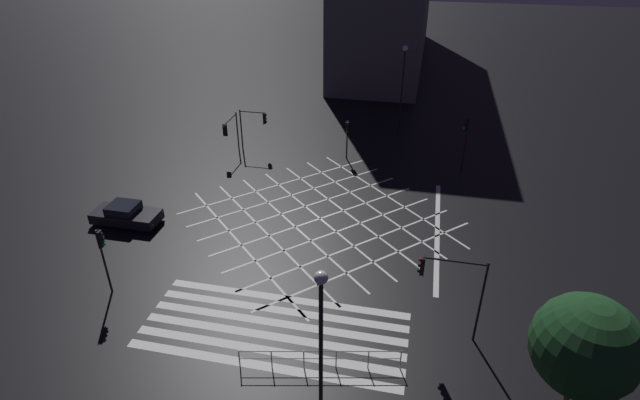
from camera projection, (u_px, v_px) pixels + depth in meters
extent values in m
plane|color=black|center=(320.00, 218.00, 32.70)|extent=(200.00, 200.00, 0.00)
cube|color=silver|center=(287.00, 299.00, 25.82)|extent=(12.69, 0.50, 0.01)
cube|color=silver|center=(282.00, 311.00, 25.06)|extent=(12.69, 0.50, 0.01)
cube|color=silver|center=(277.00, 323.00, 24.29)|extent=(12.69, 0.50, 0.01)
cube|color=silver|center=(272.00, 336.00, 23.53)|extent=(12.69, 0.50, 0.01)
cube|color=silver|center=(266.00, 350.00, 22.77)|extent=(12.69, 0.50, 0.01)
cube|color=silver|center=(260.00, 365.00, 22.00)|extent=(12.69, 0.50, 0.01)
cube|color=silver|center=(373.00, 262.00, 28.58)|extent=(11.06, 11.06, 0.01)
cube|color=silver|center=(241.00, 245.00, 30.05)|extent=(11.06, 11.06, 0.01)
cube|color=silver|center=(354.00, 246.00, 29.96)|extent=(11.06, 11.06, 0.01)
cube|color=silver|center=(269.00, 236.00, 30.93)|extent=(11.06, 11.06, 0.01)
cube|color=silver|center=(336.00, 232.00, 31.33)|extent=(11.06, 11.06, 0.01)
cube|color=silver|center=(295.00, 227.00, 31.82)|extent=(11.06, 11.06, 0.01)
cube|color=silver|center=(320.00, 218.00, 32.70)|extent=(11.06, 11.06, 0.01)
cube|color=silver|center=(320.00, 218.00, 32.70)|extent=(11.06, 11.06, 0.01)
cube|color=silver|center=(305.00, 206.00, 34.08)|extent=(11.06, 11.06, 0.01)
cube|color=silver|center=(343.00, 211.00, 33.59)|extent=(11.06, 11.06, 0.01)
cube|color=silver|center=(291.00, 195.00, 35.45)|extent=(11.06, 11.06, 0.01)
cube|color=silver|center=(366.00, 203.00, 34.47)|extent=(11.06, 11.06, 0.01)
cube|color=silver|center=(279.00, 185.00, 36.82)|extent=(11.06, 11.06, 0.01)
cube|color=silver|center=(387.00, 196.00, 35.36)|extent=(11.06, 11.06, 0.01)
cube|color=silver|center=(437.00, 232.00, 31.31)|extent=(0.30, 12.69, 0.01)
cube|color=beige|center=(365.00, 23.00, 81.84)|extent=(0.06, 1.40, 1.80)
cube|color=beige|center=(362.00, 27.00, 78.87)|extent=(0.06, 1.40, 1.80)
cube|color=black|center=(358.00, 32.00, 75.89)|extent=(0.06, 1.40, 1.80)
cube|color=beige|center=(355.00, 36.00, 72.92)|extent=(0.06, 1.40, 1.80)
cube|color=beige|center=(351.00, 41.00, 69.94)|extent=(0.06, 1.40, 1.80)
cube|color=black|center=(347.00, 47.00, 66.97)|extent=(0.06, 1.40, 1.80)
cube|color=black|center=(343.00, 53.00, 64.00)|extent=(0.06, 1.40, 1.80)
cube|color=beige|center=(338.00, 60.00, 61.02)|extent=(0.06, 1.40, 1.80)
cube|color=beige|center=(332.00, 67.00, 58.05)|extent=(0.06, 1.40, 1.80)
cube|color=black|center=(326.00, 75.00, 55.07)|extent=(0.06, 1.40, 1.80)
cube|color=beige|center=(363.00, 1.00, 76.96)|extent=(0.06, 1.40, 1.80)
cube|color=black|center=(359.00, 5.00, 73.99)|extent=(0.06, 1.40, 1.80)
cube|color=beige|center=(356.00, 8.00, 71.01)|extent=(0.06, 1.40, 1.80)
cube|color=beige|center=(352.00, 12.00, 68.04)|extent=(0.06, 1.40, 1.80)
cube|color=beige|center=(348.00, 17.00, 65.06)|extent=(0.06, 1.40, 1.80)
cube|color=black|center=(343.00, 22.00, 62.09)|extent=(0.06, 1.40, 1.80)
cube|color=black|center=(338.00, 27.00, 59.12)|extent=(0.06, 1.40, 1.80)
cube|color=beige|center=(333.00, 33.00, 56.14)|extent=(0.06, 1.40, 1.80)
cube|color=black|center=(326.00, 39.00, 53.17)|extent=(0.06, 1.40, 1.80)
cube|color=black|center=(327.00, 1.00, 51.26)|extent=(0.06, 1.40, 1.80)
cylinder|color=black|center=(241.00, 130.00, 41.45)|extent=(0.11, 0.11, 3.58)
cylinder|color=black|center=(252.00, 112.00, 40.45)|extent=(2.10, 0.09, 0.09)
cube|color=black|center=(265.00, 118.00, 40.48)|extent=(0.16, 0.28, 0.90)
sphere|color=black|center=(266.00, 115.00, 40.31)|extent=(0.18, 0.18, 0.18)
sphere|color=orange|center=(266.00, 118.00, 40.46)|extent=(0.18, 0.18, 0.18)
sphere|color=black|center=(266.00, 122.00, 40.61)|extent=(0.18, 0.18, 0.18)
cube|color=black|center=(264.00, 118.00, 40.49)|extent=(0.02, 0.36, 0.98)
cylinder|color=black|center=(465.00, 145.00, 37.88)|extent=(0.11, 0.11, 4.28)
cube|color=black|center=(466.00, 124.00, 37.09)|extent=(0.16, 0.28, 0.90)
sphere|color=black|center=(465.00, 121.00, 36.96)|extent=(0.18, 0.18, 0.18)
sphere|color=black|center=(465.00, 124.00, 37.11)|extent=(0.18, 0.18, 0.18)
sphere|color=green|center=(464.00, 128.00, 37.26)|extent=(0.18, 0.18, 0.18)
cube|color=black|center=(467.00, 125.00, 37.07)|extent=(0.02, 0.36, 0.98)
cylinder|color=black|center=(237.00, 131.00, 41.76)|extent=(0.11, 0.11, 3.25)
cylinder|color=black|center=(230.00, 119.00, 39.93)|extent=(0.09, 2.59, 0.09)
cube|color=black|center=(225.00, 131.00, 39.06)|extent=(0.28, 0.16, 0.90)
sphere|color=red|center=(224.00, 127.00, 38.81)|extent=(0.18, 0.18, 0.18)
sphere|color=black|center=(224.00, 131.00, 38.96)|extent=(0.18, 0.18, 0.18)
sphere|color=black|center=(225.00, 135.00, 39.11)|extent=(0.18, 0.18, 0.18)
cube|color=black|center=(225.00, 130.00, 39.13)|extent=(0.36, 0.02, 0.98)
cylinder|color=black|center=(480.00, 303.00, 22.23)|extent=(0.11, 0.11, 4.48)
cylinder|color=black|center=(455.00, 261.00, 21.44)|extent=(2.73, 0.09, 0.09)
cube|color=black|center=(422.00, 266.00, 21.92)|extent=(0.16, 0.28, 0.90)
sphere|color=red|center=(420.00, 260.00, 21.79)|extent=(0.18, 0.18, 0.18)
sphere|color=black|center=(420.00, 265.00, 21.94)|extent=(0.18, 0.18, 0.18)
sphere|color=black|center=(419.00, 271.00, 22.09)|extent=(0.18, 0.18, 0.18)
cube|color=black|center=(424.00, 266.00, 21.90)|extent=(0.02, 0.36, 0.98)
cylinder|color=black|center=(104.00, 262.00, 25.38)|extent=(0.11, 0.11, 3.87)
cube|color=black|center=(101.00, 239.00, 24.64)|extent=(0.16, 0.28, 0.90)
sphere|color=black|center=(101.00, 234.00, 24.47)|extent=(0.18, 0.18, 0.18)
sphere|color=black|center=(103.00, 239.00, 24.62)|extent=(0.18, 0.18, 0.18)
sphere|color=green|center=(104.00, 244.00, 24.77)|extent=(0.18, 0.18, 0.18)
cube|color=black|center=(99.00, 239.00, 24.66)|extent=(0.02, 0.36, 0.98)
cylinder|color=black|center=(347.00, 140.00, 40.04)|extent=(0.11, 0.11, 3.23)
cube|color=black|center=(347.00, 128.00, 39.37)|extent=(0.28, 0.16, 0.90)
sphere|color=black|center=(347.00, 125.00, 39.13)|extent=(0.18, 0.18, 0.18)
sphere|color=black|center=(347.00, 128.00, 39.28)|extent=(0.18, 0.18, 0.18)
sphere|color=green|center=(347.00, 132.00, 39.43)|extent=(0.18, 0.18, 0.18)
cube|color=black|center=(347.00, 127.00, 39.45)|extent=(0.36, 0.02, 0.98)
cylinder|color=black|center=(321.00, 376.00, 16.51)|extent=(0.14, 0.14, 7.99)
sphere|color=white|center=(321.00, 278.00, 14.47)|extent=(0.43, 0.43, 0.43)
cylinder|color=black|center=(402.00, 95.00, 43.24)|extent=(0.14, 0.14, 7.61)
sphere|color=white|center=(405.00, 48.00, 41.29)|extent=(0.46, 0.46, 0.46)
cylinder|color=brown|center=(567.00, 395.00, 19.22)|extent=(0.22, 0.22, 2.35)
sphere|color=#19421E|center=(585.00, 346.00, 17.91)|extent=(3.89, 3.89, 3.89)
cube|color=black|center=(127.00, 216.00, 31.97)|extent=(4.28, 1.84, 0.67)
cube|color=black|center=(123.00, 208.00, 31.69)|extent=(1.80, 1.62, 0.52)
sphere|color=white|center=(161.00, 216.00, 32.09)|extent=(0.16, 0.16, 0.16)
sphere|color=white|center=(152.00, 225.00, 31.12)|extent=(0.16, 0.16, 0.16)
cylinder|color=black|center=(152.00, 215.00, 32.51)|extent=(0.61, 0.20, 0.61)
cylinder|color=black|center=(139.00, 228.00, 31.15)|extent=(0.61, 0.20, 0.61)
cylinder|color=black|center=(116.00, 210.00, 33.00)|extent=(0.61, 0.20, 0.61)
cylinder|color=black|center=(101.00, 223.00, 31.64)|extent=(0.61, 0.20, 0.61)
cylinder|color=#9EA0A5|center=(239.00, 359.00, 21.62)|extent=(0.05, 0.05, 1.05)
cylinder|color=#9EA0A5|center=(272.00, 359.00, 21.62)|extent=(0.05, 0.05, 1.05)
cylinder|color=#9EA0A5|center=(304.00, 359.00, 21.62)|extent=(0.05, 0.05, 1.05)
cylinder|color=#9EA0A5|center=(336.00, 359.00, 21.62)|extent=(0.05, 0.05, 1.05)
cylinder|color=#9EA0A5|center=(368.00, 359.00, 21.62)|extent=(0.05, 0.05, 1.05)
cylinder|color=#9EA0A5|center=(401.00, 359.00, 21.62)|extent=(0.05, 0.05, 1.05)
cylinder|color=#9EA0A5|center=(320.00, 351.00, 21.38)|extent=(6.85, 1.52, 0.04)
cylinder|color=#9EA0A5|center=(320.00, 359.00, 21.59)|extent=(6.85, 1.52, 0.04)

